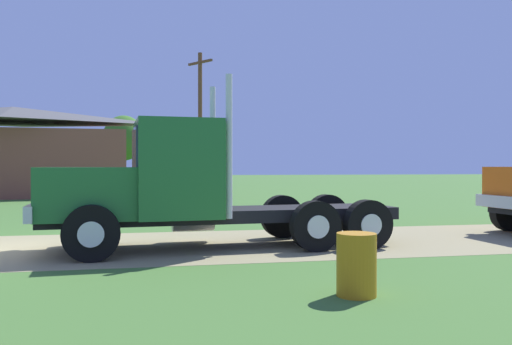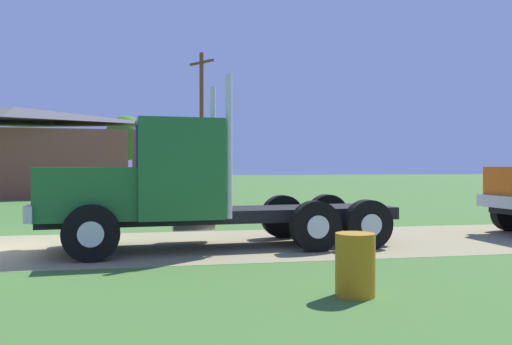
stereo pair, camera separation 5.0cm
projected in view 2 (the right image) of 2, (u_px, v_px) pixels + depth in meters
ground_plane at (15, 250)px, 11.50m from camera, size 200.00×200.00×0.00m
dirt_track at (15, 250)px, 11.50m from camera, size 120.00×5.10×0.01m
truck_foreground_white at (175, 190)px, 11.66m from camera, size 8.21×3.11×3.77m
steel_barrel at (355, 265)px, 7.43m from camera, size 0.56×0.56×0.89m
shed_building at (15, 154)px, 31.39m from camera, size 14.00×6.17×5.41m
utility_pole_near at (202, 120)px, 32.90m from camera, size 1.37×1.89×8.96m
tree_mid at (126, 138)px, 46.03m from camera, size 3.59×3.59×6.31m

